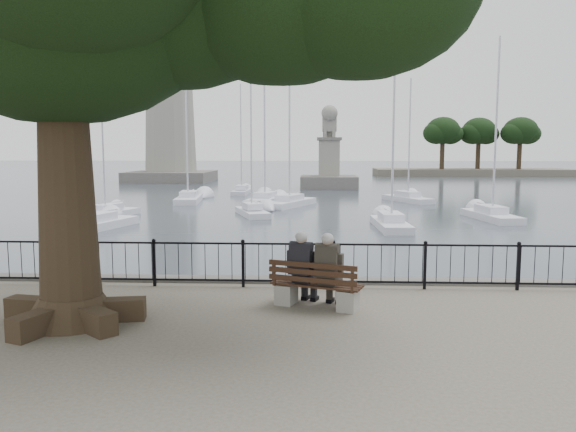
# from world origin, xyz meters

# --- Properties ---
(harbor) EXTENTS (260.00, 260.00, 1.20)m
(harbor) POSITION_xyz_m (0.00, 3.00, -0.50)
(harbor) COLOR #534E49
(harbor) RESTS_ON ground
(railing) EXTENTS (22.06, 0.06, 1.00)m
(railing) POSITION_xyz_m (0.00, 2.50, 0.56)
(railing) COLOR black
(railing) RESTS_ON ground
(bench) EXTENTS (1.84, 1.09, 0.93)m
(bench) POSITION_xyz_m (0.62, 0.94, 0.33)
(bench) COLOR gray
(bench) RESTS_ON ground
(person_left) EXTENTS (0.60, 0.81, 1.48)m
(person_left) POSITION_xyz_m (0.38, 1.13, 0.68)
(person_left) COLOR black
(person_left) RESTS_ON ground
(person_right) EXTENTS (0.60, 0.81, 1.48)m
(person_right) POSITION_xyz_m (0.88, 0.95, 0.68)
(person_right) COLOR black
(person_right) RESTS_ON ground
(lighthouse) EXTENTS (10.28, 10.28, 31.38)m
(lighthouse) POSITION_xyz_m (-18.00, 62.00, 12.25)
(lighthouse) COLOR #534E49
(lighthouse) RESTS_ON ground
(lion_monument) EXTENTS (5.92, 5.92, 8.75)m
(lion_monument) POSITION_xyz_m (2.00, 49.93, 1.19)
(lion_monument) COLOR #534E49
(lion_monument) RESTS_ON ground
(sailboat_a) EXTENTS (3.00, 5.85, 11.36)m
(sailboat_a) POSITION_xyz_m (-10.66, 18.21, -0.67)
(sailboat_a) COLOR silver
(sailboat_a) RESTS_ON ground
(sailboat_b) EXTENTS (2.72, 4.84, 10.00)m
(sailboat_b) POSITION_xyz_m (-3.32, 24.71, -0.68)
(sailboat_b) COLOR silver
(sailboat_b) RESTS_ON ground
(sailboat_c) EXTENTS (1.65, 5.27, 9.62)m
(sailboat_c) POSITION_xyz_m (4.50, 19.38, -0.70)
(sailboat_c) COLOR silver
(sailboat_c) RESTS_ON ground
(sailboat_d) EXTENTS (2.25, 5.63, 10.55)m
(sailboat_d) POSITION_xyz_m (10.81, 23.31, -0.69)
(sailboat_d) COLOR silver
(sailboat_d) RESTS_ON ground
(sailboat_e) EXTENTS (2.41, 6.29, 12.60)m
(sailboat_e) POSITION_xyz_m (-9.28, 33.54, -0.65)
(sailboat_e) COLOR silver
(sailboat_e) RESTS_ON ground
(sailboat_f) EXTENTS (3.86, 6.15, 12.10)m
(sailboat_f) POSITION_xyz_m (-1.26, 30.58, -0.66)
(sailboat_f) COLOR silver
(sailboat_f) RESTS_ON ground
(sailboat_g) EXTENTS (3.55, 5.45, 9.67)m
(sailboat_g) POSITION_xyz_m (7.82, 34.67, -0.70)
(sailboat_g) COLOR silver
(sailboat_g) RESTS_ON ground
(sailboat_h) EXTENTS (1.45, 4.79, 10.15)m
(sailboat_h) POSITION_xyz_m (-6.25, 42.03, -0.68)
(sailboat_h) COLOR silver
(sailboat_h) RESTS_ON ground
(sailboat_i) EXTENTS (2.75, 6.34, 13.06)m
(sailboat_i) POSITION_xyz_m (-3.24, 32.96, -0.64)
(sailboat_i) COLOR silver
(sailboat_i) RESTS_ON ground
(sailboat_j) EXTENTS (2.80, 5.05, 9.94)m
(sailboat_j) POSITION_xyz_m (-11.99, 23.42, -0.69)
(sailboat_j) COLOR silver
(sailboat_j) RESTS_ON ground
(far_shore) EXTENTS (30.00, 8.60, 9.18)m
(far_shore) POSITION_xyz_m (25.54, 79.46, 3.00)
(far_shore) COLOR brown
(far_shore) RESTS_ON ground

